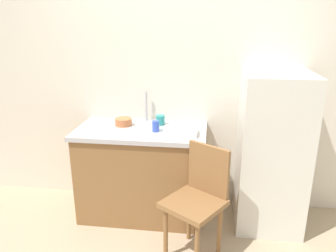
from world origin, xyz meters
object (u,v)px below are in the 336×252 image
chair (198,197)px  terracotta_bowl (123,122)px  cup_teal (160,120)px  refrigerator (271,152)px  dish_tray (181,131)px  cup_blue (156,126)px

chair → terracotta_bowl: terracotta_bowl is taller
terracotta_bowl → cup_teal: (0.34, 0.06, 0.01)m
chair → terracotta_bowl: (-0.73, 0.58, 0.40)m
chair → cup_teal: 0.86m
refrigerator → dish_tray: size_ratio=4.95×
chair → terracotta_bowl: size_ratio=5.78×
refrigerator → chair: refrigerator is taller
refrigerator → cup_teal: 1.03m
chair → cup_teal: cup_teal is taller
dish_tray → terracotta_bowl: 0.58m
refrigerator → dish_tray: 0.82m
refrigerator → terracotta_bowl: refrigerator is taller
chair → terracotta_bowl: bearing=174.8°
chair → cup_teal: size_ratio=10.05×
chair → dish_tray: bearing=147.0°
dish_tray → cup_blue: (-0.23, 0.04, 0.02)m
refrigerator → cup_blue: (-1.01, -0.07, 0.22)m
refrigerator → terracotta_bowl: (-1.34, 0.07, 0.20)m
chair → cup_blue: (-0.40, 0.45, 0.41)m
dish_tray → terracotta_bowl: size_ratio=1.82×
terracotta_bowl → cup_teal: bearing=10.7°
chair → cup_blue: size_ratio=9.26×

